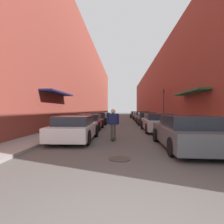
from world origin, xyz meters
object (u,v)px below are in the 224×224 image
Objects in this scene: skateboarder at (113,121)px; traffic_light at (164,102)px; parked_car_left_2 at (99,118)px; parked_car_right_4 at (138,116)px; parked_car_right_5 at (135,115)px; parked_car_right_1 at (157,123)px; parked_car_right_0 at (186,132)px; parked_car_right_3 at (142,117)px; parked_car_right_2 at (146,119)px; parked_car_left_1 at (90,122)px; parked_car_left_0 at (75,128)px; parked_car_left_3 at (105,117)px; manhole_cover at (120,159)px.

skateboarder is 12.80m from traffic_light.
parked_car_left_2 is 0.96× the size of parked_car_right_4.
parked_car_right_5 is 15.29m from traffic_light.
parked_car_right_5 is 26.77m from skateboarder.
parked_car_right_0 is at bearing -89.84° from parked_car_right_1.
traffic_light reaches higher than skateboarder.
parked_car_right_2 is at bearing -90.95° from parked_car_right_3.
parked_car_right_3 is 0.85× the size of parked_car_right_4.
parked_car_left_1 is 1.07× the size of parked_car_right_3.
traffic_light is at bearing 73.50° from parked_car_right_1.
parked_car_right_1 is at bearing 39.40° from parked_car_left_0.
traffic_light reaches higher than parked_car_right_5.
parked_car_left_0 reaches higher than parked_car_right_4.
parked_car_left_2 is 0.95× the size of parked_car_right_1.
parked_car_right_3 reaches higher than parked_car_right_1.
parked_car_right_0 is 22.33m from parked_car_right_4.
parked_car_left_2 is 2.70× the size of skateboarder.
parked_car_right_2 is (5.25, 5.00, 0.03)m from parked_car_left_1.
parked_car_left_3 is 0.98× the size of parked_car_right_1.
parked_car_left_0 reaches higher than manhole_cover.
parked_car_right_0 reaches higher than parked_car_left_1.
parked_car_left_2 is at bearing -173.06° from traffic_light.
parked_car_left_0 is 5.31m from parked_car_right_0.
parked_car_right_2 is at bearing 78.61° from manhole_cover.
parked_car_right_5 is 1.16× the size of traffic_light.
skateboarder reaches higher than manhole_cover.
parked_car_left_2 is 10.87m from skateboarder.
traffic_light reaches higher than parked_car_left_2.
parked_car_left_0 is 0.99× the size of parked_car_left_1.
manhole_cover is (0.39, -3.49, -1.00)m from skateboarder.
manhole_cover is (-2.71, -13.46, -0.63)m from parked_car_right_2.
parked_car_right_1 is at bearing 70.25° from manhole_cover.
traffic_light is at bearing 80.50° from parked_car_right_0.
skateboarder is (-3.19, -15.24, 0.34)m from parked_car_right_3.
traffic_light is at bearing -31.27° from parked_car_left_3.
parked_car_left_3 is at bearing 106.06° from parked_car_right_0.
manhole_cover is (2.52, -14.14, -0.63)m from parked_car_left_2.
skateboarder is at bearing -101.81° from parked_car_right_3.
parked_car_left_1 is 0.96× the size of parked_car_left_2.
parked_car_left_1 is 5.43m from skateboarder.
parked_car_left_0 reaches higher than parked_car_left_3.
parked_car_right_0 is at bearing -90.29° from parked_car_right_4.
parked_car_left_3 is at bearing 89.28° from parked_car_left_1.
parked_car_right_1 reaches higher than parked_car_left_3.
parked_car_right_2 is (0.02, 5.97, -0.01)m from parked_car_right_1.
parked_car_right_0 is at bearing -90.03° from parked_car_right_2.
manhole_cover is at bearing -73.31° from parked_car_left_1.
manhole_cover is (-2.70, -1.76, -0.65)m from parked_car_right_0.
traffic_light reaches higher than parked_car_left_0.
skateboarder is at bearing -96.76° from parked_car_right_5.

